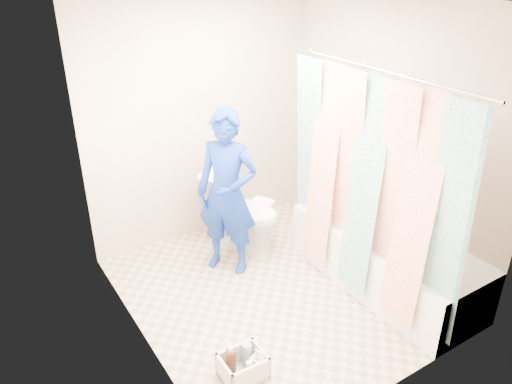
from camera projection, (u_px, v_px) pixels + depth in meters
floor at (277, 290)px, 4.39m from camera, size 2.60×2.60×0.00m
ceiling at (284, 0)px, 3.32m from camera, size 2.40×2.60×0.02m
wall_back at (203, 120)px, 4.84m from camera, size 2.40×0.02×2.40m
wall_front at (410, 240)px, 2.88m from camera, size 2.40×0.02×2.40m
wall_left at (131, 204)px, 3.28m from camera, size 0.02×2.60×2.40m
wall_right at (390, 136)px, 4.44m from camera, size 0.02×2.60×2.40m
bathtub at (385, 258)px, 4.36m from camera, size 0.70×1.75×0.50m
curtain_rod at (379, 70)px, 3.46m from camera, size 0.02×1.90×0.02m
shower_curtain at (366, 190)px, 3.87m from camera, size 0.06×1.75×1.80m
toilet at (243, 212)px, 4.87m from camera, size 0.72×0.88×0.78m
tank_lid at (254, 209)px, 4.78m from camera, size 0.52×0.39×0.04m
tank_internals at (222, 173)px, 4.77m from camera, size 0.18×0.11×0.26m
plumber at (227, 194)px, 4.38m from camera, size 0.63×0.67×1.53m
cleaning_caddy at (244, 366)px, 3.48m from camera, size 0.32×0.25×0.24m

